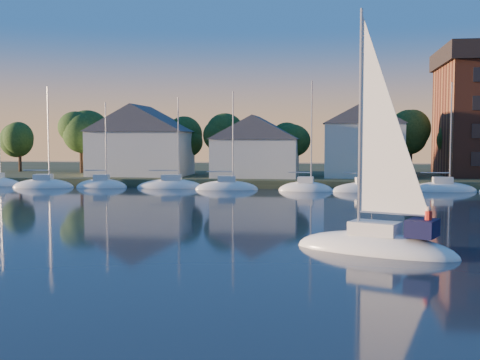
% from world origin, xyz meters
% --- Properties ---
extents(ground, '(260.00, 260.00, 0.00)m').
position_xyz_m(ground, '(0.00, 0.00, 0.00)').
color(ground, black).
rests_on(ground, ground).
extents(shoreline_land, '(160.00, 50.00, 2.00)m').
position_xyz_m(shoreline_land, '(0.00, 75.00, 0.00)').
color(shoreline_land, '#2E3921').
rests_on(shoreline_land, ground).
extents(wooden_dock, '(120.00, 3.00, 1.00)m').
position_xyz_m(wooden_dock, '(0.00, 52.00, 0.00)').
color(wooden_dock, brown).
rests_on(wooden_dock, ground).
extents(clubhouse_west, '(13.65, 9.45, 9.64)m').
position_xyz_m(clubhouse_west, '(-22.00, 58.00, 5.93)').
color(clubhouse_west, silver).
rests_on(clubhouse_west, shoreline_land).
extents(clubhouse_centre, '(11.55, 8.40, 8.08)m').
position_xyz_m(clubhouse_centre, '(-6.00, 57.00, 5.13)').
color(clubhouse_centre, silver).
rests_on(clubhouse_centre, shoreline_land).
extents(clubhouse_east, '(10.50, 8.40, 9.80)m').
position_xyz_m(clubhouse_east, '(8.00, 59.00, 6.00)').
color(clubhouse_east, silver).
rests_on(clubhouse_east, shoreline_land).
extents(tree_line, '(93.40, 5.40, 8.90)m').
position_xyz_m(tree_line, '(2.00, 63.00, 7.18)').
color(tree_line, '#3C281B').
rests_on(tree_line, shoreline_land).
extents(moored_fleet, '(87.50, 2.40, 12.05)m').
position_xyz_m(moored_fleet, '(0.00, 49.00, 0.10)').
color(moored_fleet, white).
rests_on(moored_fleet, ground).
extents(hero_sailboat, '(9.47, 6.34, 14.14)m').
position_xyz_m(hero_sailboat, '(6.19, 10.92, 0.59)').
color(hero_sailboat, white).
rests_on(hero_sailboat, ground).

